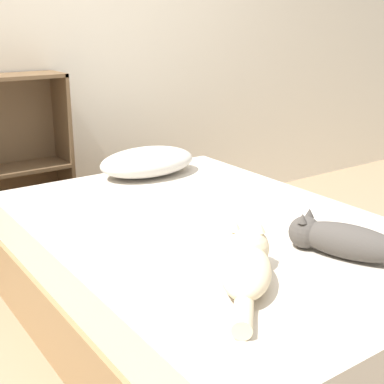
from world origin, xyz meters
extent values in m
plane|color=#997F60|center=(0.00, 0.00, 0.00)|extent=(8.00, 8.00, 0.00)
cube|color=silver|center=(0.00, 1.45, 1.25)|extent=(8.00, 0.06, 2.50)
cube|color=#99754C|center=(0.00, 0.00, 0.16)|extent=(1.34, 1.95, 0.31)
cube|color=beige|center=(0.00, 0.00, 0.41)|extent=(1.30, 1.89, 0.19)
ellipsoid|color=beige|center=(0.15, 0.78, 0.58)|extent=(0.54, 0.34, 0.15)
ellipsoid|color=beige|center=(-0.24, -0.49, 0.56)|extent=(0.34, 0.35, 0.11)
sphere|color=beige|center=(-0.15, -0.39, 0.58)|extent=(0.15, 0.15, 0.15)
cone|color=beige|center=(-0.18, -0.36, 0.65)|extent=(0.04, 0.04, 0.03)
cone|color=beige|center=(-0.12, -0.41, 0.65)|extent=(0.04, 0.04, 0.03)
cylinder|color=beige|center=(-0.39, -0.66, 0.53)|extent=(0.14, 0.15, 0.06)
ellipsoid|color=#47423D|center=(0.19, -0.53, 0.56)|extent=(0.26, 0.40, 0.12)
sphere|color=#47423D|center=(0.14, -0.38, 0.56)|extent=(0.12, 0.12, 0.12)
cone|color=#47423D|center=(0.11, -0.39, 0.63)|extent=(0.04, 0.04, 0.03)
cone|color=#47423D|center=(0.17, -0.37, 0.63)|extent=(0.04, 0.04, 0.03)
cube|color=brown|center=(-0.11, 1.28, 0.51)|extent=(0.02, 0.26, 1.02)
cube|color=brown|center=(-0.48, 1.28, 0.01)|extent=(0.76, 0.26, 0.02)
cube|color=brown|center=(-0.48, 1.28, 0.51)|extent=(0.72, 0.26, 0.02)
camera|label=1|loc=(-1.24, -1.62, 1.31)|focal=50.00mm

